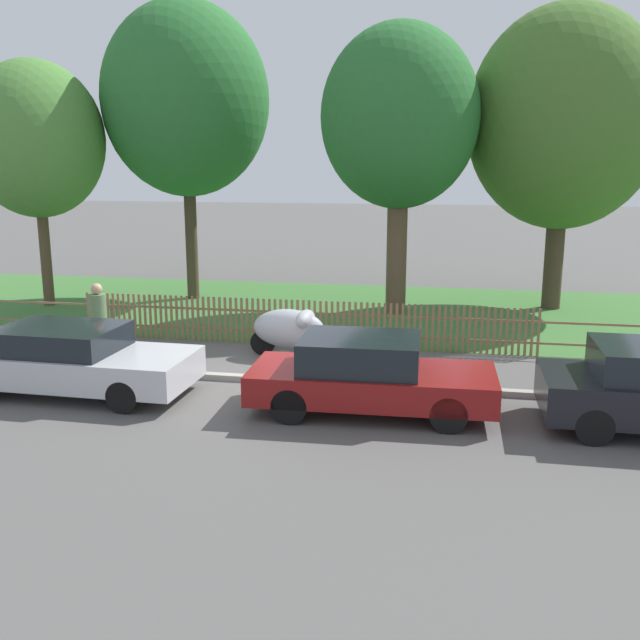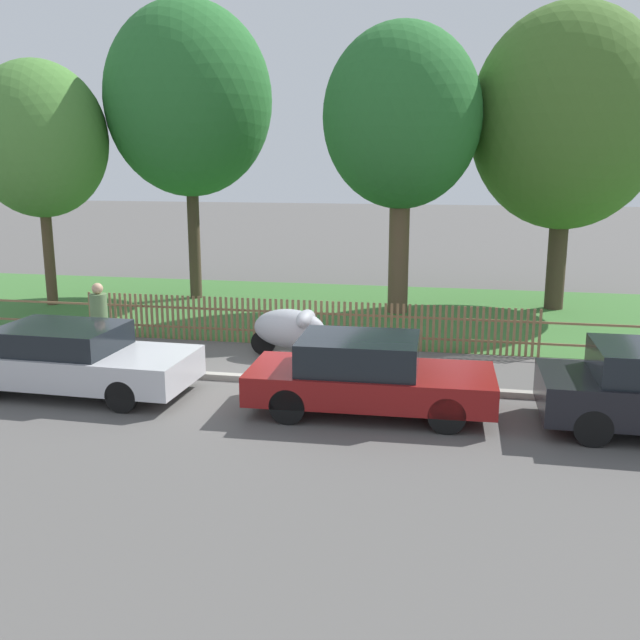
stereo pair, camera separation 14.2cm
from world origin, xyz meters
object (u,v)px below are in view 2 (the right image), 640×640
Objects in this scene: parked_car_black_saloon at (367,375)px; covered_motorcycle at (291,328)px; pedestrian_near_fence at (99,319)px; tree_mid_park at (402,118)px; tree_far_left at (567,119)px; tree_nearest_kerb at (39,140)px; tree_behind_motorcycle at (189,100)px; parked_car_silver_hatchback at (71,358)px.

covered_motorcycle is (-2.14, 3.27, -0.02)m from parked_car_black_saloon.
tree_mid_park is at bearing 154.23° from pedestrian_near_fence.
parked_car_black_saloon is at bearing 87.96° from pedestrian_near_fence.
tree_nearest_kerb is at bearing -171.30° from tree_far_left.
tree_behind_motorcycle is (3.96, 1.87, 1.21)m from tree_nearest_kerb.
tree_far_left is at bearing 143.21° from pedestrian_near_fence.
tree_behind_motorcycle is at bearing 171.57° from tree_mid_park.
tree_nearest_kerb is 8.46m from pedestrian_near_fence.
parked_car_black_saloon is 12.91m from tree_behind_motorcycle.
parked_car_black_saloon is at bearing -35.55° from tree_nearest_kerb.
parked_car_silver_hatchback is 1.88m from pedestrian_near_fence.
parked_car_silver_hatchback is 2.55× the size of covered_motorcycle.
tree_mid_park is at bearing 74.06° from covered_motorcycle.
tree_behind_motorcycle reaches higher than covered_motorcycle.
tree_mid_park is (1.92, 5.30, 4.80)m from covered_motorcycle.
tree_behind_motorcycle is 1.13× the size of tree_mid_park.
tree_mid_park is 4.75m from tree_far_left.
parked_car_black_saloon is 0.53× the size of tree_mid_park.
pedestrian_near_fence is at bearing -130.77° from tree_mid_park.
tree_far_left is at bearing 2.26° from tree_behind_motorcycle.
tree_nearest_kerb is at bearing -175.14° from tree_mid_park.
tree_mid_park is (6.56, -0.97, -0.66)m from tree_behind_motorcycle.
tree_behind_motorcycle is at bearing 25.26° from tree_nearest_kerb.
covered_motorcycle is 0.21× the size of tree_far_left.
tree_nearest_kerb is 10.57m from tree_mid_park.
covered_motorcycle is 10.48m from tree_far_left.
tree_far_left reaches higher than pedestrian_near_fence.
pedestrian_near_fence is (0.77, -7.70, -5.11)m from tree_behind_motorcycle.
tree_behind_motorcycle is 11.12m from tree_far_left.
pedestrian_near_fence is (-10.33, -8.13, -4.46)m from tree_far_left.
tree_far_left is (4.53, 1.41, 0.02)m from tree_mid_park.
tree_nearest_kerb is 0.83× the size of tree_far_left.
tree_behind_motorcycle is at bearing 98.14° from parked_car_silver_hatchback.
pedestrian_near_fence is (-0.35, 1.82, 0.36)m from parked_car_silver_hatchback.
tree_far_left is at bearing 65.08° from parked_car_black_saloon.
tree_nearest_kerb reaches higher than covered_motorcycle.
parked_car_silver_hatchback is 0.51× the size of tree_behind_motorcycle.
parked_car_black_saloon is at bearing -88.53° from tree_mid_park.
tree_mid_park is at bearing 58.93° from parked_car_silver_hatchback.
pedestrian_near_fence is at bearing -141.79° from tree_far_left.
parked_car_silver_hatchback is 5.67m from parked_car_black_saloon.
parked_car_silver_hatchback is 0.64× the size of tree_nearest_kerb.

